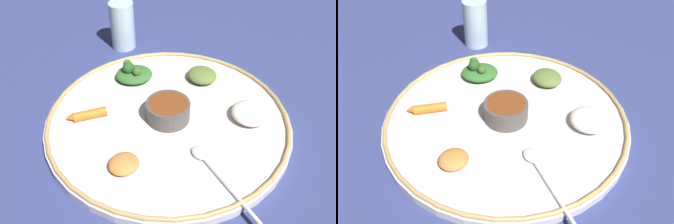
% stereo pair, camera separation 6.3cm
% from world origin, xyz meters
% --- Properties ---
extents(ground_plane, '(2.40, 2.40, 0.00)m').
position_xyz_m(ground_plane, '(0.00, 0.00, 0.00)').
color(ground_plane, navy).
extents(platter, '(0.46, 0.46, 0.02)m').
position_xyz_m(platter, '(0.00, 0.00, 0.01)').
color(platter, silver).
rests_on(platter, ground_plane).
extents(platter_rim, '(0.45, 0.45, 0.01)m').
position_xyz_m(platter_rim, '(0.00, 0.00, 0.02)').
color(platter_rim, tan).
rests_on(platter_rim, platter).
extents(center_bowl, '(0.08, 0.08, 0.04)m').
position_xyz_m(center_bowl, '(0.00, 0.00, 0.04)').
color(center_bowl, '#4C4742').
rests_on(center_bowl, platter).
extents(spoon, '(0.16, 0.09, 0.01)m').
position_xyz_m(spoon, '(0.13, 0.07, 0.02)').
color(spoon, silver).
rests_on(spoon, platter).
extents(greens_pile, '(0.07, 0.08, 0.04)m').
position_xyz_m(greens_pile, '(-0.13, -0.07, 0.03)').
color(greens_pile, '#2D6628').
rests_on(greens_pile, platter).
extents(carrot_near_spoon, '(0.04, 0.08, 0.02)m').
position_xyz_m(carrot_near_spoon, '(-0.01, -0.15, 0.02)').
color(carrot_near_spoon, orange).
rests_on(carrot_near_spoon, platter).
extents(mound_squash, '(0.07, 0.07, 0.02)m').
position_xyz_m(mound_squash, '(0.12, -0.08, 0.03)').
color(mound_squash, '#C67A38').
rests_on(mound_squash, platter).
extents(mound_collards, '(0.09, 0.08, 0.02)m').
position_xyz_m(mound_collards, '(-0.12, 0.08, 0.03)').
color(mound_collards, '#567033').
rests_on(mound_collards, platter).
extents(mound_rice_white, '(0.09, 0.09, 0.03)m').
position_xyz_m(mound_rice_white, '(0.01, 0.15, 0.03)').
color(mound_rice_white, silver).
rests_on(mound_rice_white, platter).
extents(drinking_glass, '(0.06, 0.06, 0.11)m').
position_xyz_m(drinking_glass, '(-0.29, -0.10, 0.05)').
color(drinking_glass, silver).
rests_on(drinking_glass, ground_plane).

